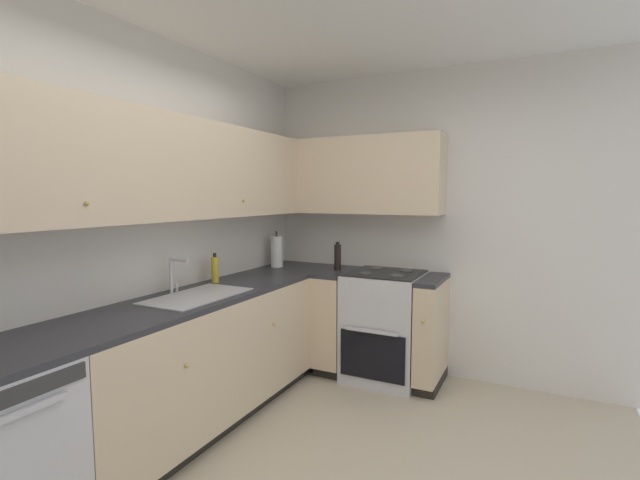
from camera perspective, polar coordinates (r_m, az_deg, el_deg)
The scene contains 14 objects.
wall_back at distance 3.04m, azimuth -25.28°, elevation 0.29°, with size 4.20×0.05×2.65m, color silver.
wall_right at distance 4.04m, azimuth 14.54°, elevation 1.86°, with size 0.05×3.14×2.65m, color silver.
lower_cabinets_back at distance 3.28m, azimuth -15.01°, elevation -14.79°, with size 2.06×0.62×0.88m.
countertop_back at distance 3.15m, azimuth -15.22°, elevation -7.05°, with size 3.27×0.60×0.04m, color #2D2D33.
lower_cabinets_right at distance 4.01m, azimuth 6.74°, elevation -10.83°, with size 0.62×1.06×0.88m.
countertop_right at distance 3.90m, azimuth 6.81°, elevation -4.44°, with size 0.60×1.06×0.03m.
oven_range at distance 3.99m, azimuth 8.28°, elevation -10.63°, with size 0.68×0.62×1.07m.
upper_cabinets_back at distance 3.06m, azimuth -19.64°, elevation 8.62°, with size 2.95×0.34×0.67m.
upper_cabinets_right at distance 4.07m, azimuth 4.13°, elevation 8.13°, with size 0.32×1.61×0.67m.
sink at distance 3.11m, azimuth -15.29°, elevation -7.66°, with size 0.71×0.40×0.10m.
faucet at distance 3.22m, azimuth -18.11°, elevation -3.93°, with size 0.07×0.16×0.24m.
soap_bottle at distance 3.54m, azimuth -13.19°, elevation -3.65°, with size 0.05×0.05×0.23m.
paper_towel_roll at distance 4.21m, azimuth -5.52°, elevation -1.47°, with size 0.11×0.11×0.35m.
oil_bottle at distance 4.01m, azimuth 2.25°, elevation -2.17°, with size 0.06×0.06×0.25m.
Camera 1 is at (-1.87, -0.84, 1.58)m, focal length 25.18 mm.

